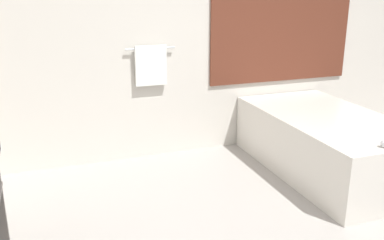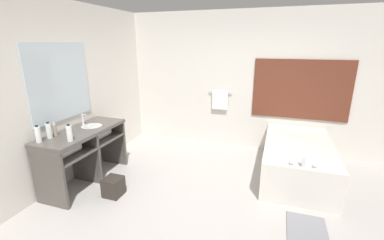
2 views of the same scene
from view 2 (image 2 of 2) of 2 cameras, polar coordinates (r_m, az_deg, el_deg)
name	(u,v)px [view 2 (image 2 of 2)]	position (r m, az deg, el deg)	size (l,w,h in m)	color
ground_plane	(204,204)	(3.66, 2.76, -18.05)	(16.00, 16.00, 0.00)	#A8A39E
wall_back_with_blinds	(238,82)	(5.24, 10.24, 8.30)	(7.40, 0.13, 2.70)	silver
wall_left_with_mirror	(60,95)	(4.26, -27.24, 4.94)	(0.08, 7.40, 2.70)	silver
vanity_counter	(85,144)	(4.24, -22.67, -5.01)	(0.57, 1.41, 0.85)	#4C4742
sink_faucet	(83,120)	(4.38, -23.08, 0.08)	(0.09, 0.04, 0.18)	silver
bathtub	(297,158)	(4.53, 22.33, -7.73)	(1.02, 1.88, 0.68)	silver
water_bottle_1	(49,131)	(3.97, -29.20, -2.06)	(0.07, 0.07, 0.23)	silver
water_bottle_2	(69,133)	(3.72, -25.60, -2.66)	(0.07, 0.07, 0.23)	silver
water_bottle_3	(38,134)	(3.87, -31.03, -2.75)	(0.07, 0.07, 0.23)	silver
soap_dispenser	(55,130)	(4.04, -28.20, -1.92)	(0.05, 0.05, 0.20)	gray
waste_bin	(113,187)	(3.92, -17.06, -13.97)	(0.25, 0.25, 0.27)	#2D2823
bath_mat	(307,231)	(3.49, 24.19, -21.56)	(0.44, 0.61, 0.02)	slate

